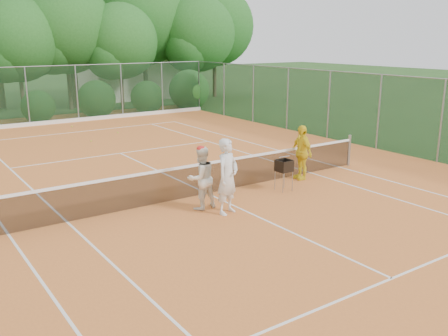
{
  "coord_description": "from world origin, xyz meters",
  "views": [
    {
      "loc": [
        -7.48,
        -11.66,
        4.42
      ],
      "look_at": [
        -0.27,
        -1.2,
        1.1
      ],
      "focal_mm": 40.0,
      "sensor_mm": 36.0,
      "label": 1
    }
  ],
  "objects_px": {
    "player_yellow": "(301,152)",
    "ball_hopper": "(284,166)",
    "player_center_grp": "(201,178)",
    "player_white": "(228,177)"
  },
  "relations": [
    {
      "from": "player_yellow",
      "to": "ball_hopper",
      "type": "xyz_separation_m",
      "value": [
        -1.29,
        -0.65,
        -0.13
      ]
    },
    {
      "from": "player_center_grp",
      "to": "player_yellow",
      "type": "relative_size",
      "value": 0.98
    },
    {
      "from": "player_center_grp",
      "to": "player_yellow",
      "type": "height_order",
      "value": "player_yellow"
    },
    {
      "from": "player_white",
      "to": "ball_hopper",
      "type": "xyz_separation_m",
      "value": [
        2.51,
        0.68,
        -0.24
      ]
    },
    {
      "from": "player_white",
      "to": "player_center_grp",
      "type": "distance_m",
      "value": 0.79
    },
    {
      "from": "player_white",
      "to": "player_yellow",
      "type": "relative_size",
      "value": 1.13
    },
    {
      "from": "ball_hopper",
      "to": "player_yellow",
      "type": "bearing_deg",
      "value": 29.32
    },
    {
      "from": "ball_hopper",
      "to": "player_white",
      "type": "bearing_deg",
      "value": -162.08
    },
    {
      "from": "player_white",
      "to": "ball_hopper",
      "type": "bearing_deg",
      "value": -5.37
    },
    {
      "from": "player_white",
      "to": "player_yellow",
      "type": "distance_m",
      "value": 4.03
    }
  ]
}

